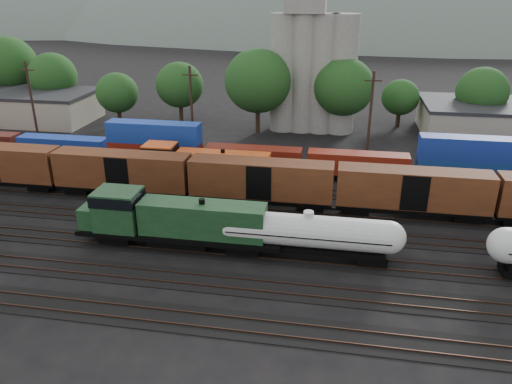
% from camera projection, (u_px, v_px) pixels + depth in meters
% --- Properties ---
extents(ground, '(600.00, 600.00, 0.00)m').
position_uv_depth(ground, '(248.00, 228.00, 48.92)').
color(ground, black).
extents(tracks, '(180.00, 33.20, 0.20)m').
position_uv_depth(tracks, '(248.00, 227.00, 48.90)').
color(tracks, black).
rests_on(tracks, ground).
extents(green_locomotive, '(18.54, 3.27, 4.91)m').
position_uv_depth(green_locomotive, '(168.00, 219.00, 44.30)').
color(green_locomotive, black).
rests_on(green_locomotive, ground).
extents(tank_car_a, '(16.21, 2.90, 4.25)m').
position_uv_depth(tank_car_a, '(308.00, 233.00, 42.41)').
color(tank_car_a, silver).
rests_on(tank_car_a, ground).
extents(orange_locomotive, '(18.07, 3.01, 4.52)m').
position_uv_depth(orange_locomotive, '(198.00, 164.00, 58.25)').
color(orange_locomotive, black).
rests_on(orange_locomotive, ground).
extents(boxcar_string, '(153.60, 2.90, 4.20)m').
position_uv_depth(boxcar_string, '(190.00, 175.00, 53.39)').
color(boxcar_string, black).
rests_on(boxcar_string, ground).
extents(container_wall, '(178.40, 2.60, 5.80)m').
position_uv_depth(container_wall, '(285.00, 157.00, 61.34)').
color(container_wall, black).
rests_on(container_wall, ground).
extents(grain_silo, '(13.40, 5.00, 29.00)m').
position_uv_depth(grain_silo, '(312.00, 59.00, 76.71)').
color(grain_silo, gray).
rests_on(grain_silo, ground).
extents(industrial_sheds, '(119.38, 17.26, 5.10)m').
position_uv_depth(industrial_sheds, '(330.00, 117.00, 78.87)').
color(industrial_sheds, '#9E937F').
rests_on(industrial_sheds, ground).
extents(tree_band, '(165.02, 21.68, 13.30)m').
position_uv_depth(tree_band, '(281.00, 84.00, 79.16)').
color(tree_band, black).
rests_on(tree_band, ground).
extents(utility_poles, '(122.20, 0.36, 12.00)m').
position_uv_depth(utility_poles, '(278.00, 112.00, 66.48)').
color(utility_poles, black).
rests_on(utility_poles, ground).
extents(distant_hills, '(860.00, 286.00, 130.00)m').
position_uv_depth(distant_hills, '(372.00, 62.00, 289.12)').
color(distant_hills, '#59665B').
rests_on(distant_hills, ground).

